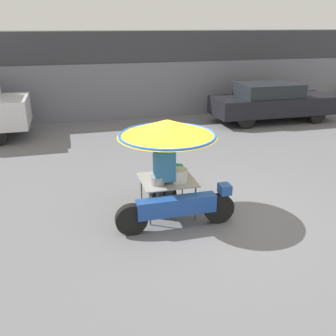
{
  "coord_description": "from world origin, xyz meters",
  "views": [
    {
      "loc": [
        -2.22,
        -6.09,
        3.46
      ],
      "look_at": [
        -0.53,
        0.2,
        0.95
      ],
      "focal_mm": 40.0,
      "sensor_mm": 36.0,
      "label": 1
    }
  ],
  "objects": [
    {
      "name": "ground_plane",
      "position": [
        0.0,
        0.0,
        0.0
      ],
      "size": [
        36.0,
        36.0,
        0.0
      ],
      "primitive_type": "plane",
      "color": "slate"
    },
    {
      "name": "vendor_motorcycle_cart",
      "position": [
        -0.52,
        0.17,
        1.43
      ],
      "size": [
        2.2,
        1.84,
        1.86
      ],
      "color": "black",
      "rests_on": "ground"
    },
    {
      "name": "vendor_person",
      "position": [
        -0.63,
        0.07,
        0.85
      ],
      "size": [
        0.38,
        0.22,
        1.54
      ],
      "color": "#4C473D",
      "rests_on": "ground"
    },
    {
      "name": "shopfront_building",
      "position": [
        0.0,
        9.2,
        1.6
      ],
      "size": [
        28.0,
        2.06,
        3.22
      ],
      "color": "#38383D",
      "rests_on": "ground"
    },
    {
      "name": "parked_car",
      "position": [
        5.16,
        6.35,
        0.75
      ],
      "size": [
        4.63,
        1.68,
        1.44
      ],
      "color": "black",
      "rests_on": "ground"
    }
  ]
}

